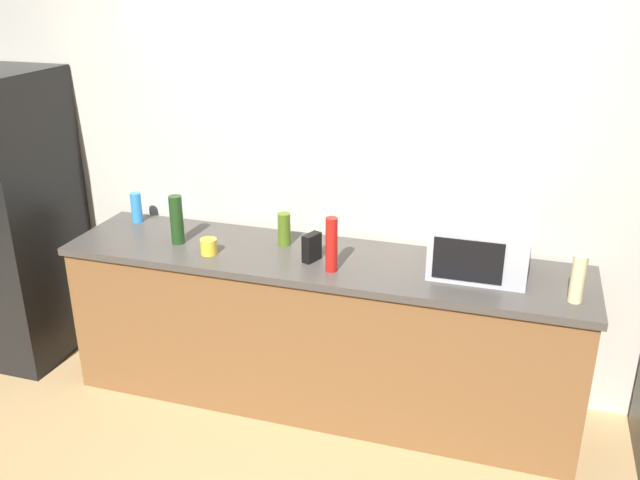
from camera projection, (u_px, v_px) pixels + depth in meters
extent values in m
plane|color=tan|center=(298.00, 440.00, 3.63)|extent=(8.00, 8.00, 0.00)
cube|color=beige|center=(342.00, 156.00, 3.84)|extent=(6.40, 0.10, 2.70)
cube|color=brown|center=(320.00, 334.00, 3.82)|extent=(2.80, 0.60, 0.86)
cube|color=#47423D|center=(320.00, 261.00, 3.65)|extent=(2.84, 0.64, 0.04)
cube|color=black|center=(4.00, 218.00, 4.21)|extent=(0.72, 0.70, 1.80)
cube|color=#B7BABF|center=(480.00, 248.00, 3.41)|extent=(0.48, 0.34, 0.27)
cube|color=black|center=(468.00, 261.00, 3.27)|extent=(0.34, 0.01, 0.21)
cube|color=black|center=(312.00, 247.00, 3.58)|extent=(0.09, 0.12, 0.15)
cylinder|color=#4C6B19|center=(284.00, 229.00, 3.77)|extent=(0.07, 0.07, 0.18)
cylinder|color=beige|center=(578.00, 279.00, 3.12)|extent=(0.07, 0.07, 0.23)
cylinder|color=red|center=(332.00, 245.00, 3.43)|extent=(0.06, 0.06, 0.29)
cylinder|color=#1E3F19|center=(177.00, 220.00, 3.78)|extent=(0.07, 0.07, 0.28)
cylinder|color=#338CE5|center=(136.00, 208.00, 4.11)|extent=(0.06, 0.06, 0.18)
cylinder|color=yellow|center=(209.00, 247.00, 3.67)|extent=(0.09, 0.09, 0.09)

